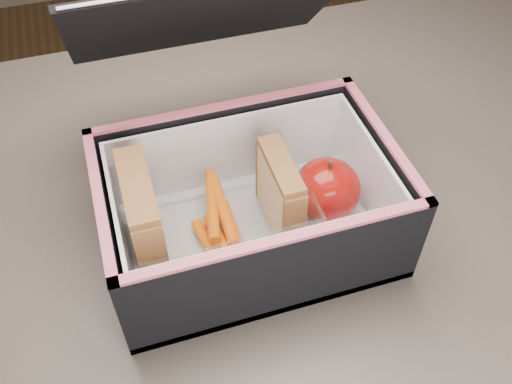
{
  "coord_description": "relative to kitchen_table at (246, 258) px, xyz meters",
  "views": [
    {
      "loc": [
        -0.12,
        -0.41,
        1.26
      ],
      "look_at": [
        0.01,
        -0.03,
        0.81
      ],
      "focal_mm": 40.0,
      "sensor_mm": 36.0,
      "label": 1
    }
  ],
  "objects": [
    {
      "name": "sandwich_right",
      "position": [
        0.03,
        -0.04,
        0.15
      ],
      "size": [
        0.02,
        0.09,
        0.1
      ],
      "color": "beige",
      "rests_on": "plastic_tub"
    },
    {
      "name": "lunch_bag",
      "position": [
        -0.0,
        -0.03,
        0.16
      ],
      "size": [
        0.3,
        0.33,
        0.26
      ],
      "color": "black",
      "rests_on": "kitchen_table"
    },
    {
      "name": "red_apple",
      "position": [
        0.08,
        -0.04,
        0.15
      ],
      "size": [
        0.08,
        0.08,
        0.08
      ],
      "rotation": [
        0.0,
        0.0,
        0.04
      ],
      "color": "#82000B",
      "rests_on": "paper_napkin"
    },
    {
      "name": "carrot_sticks",
      "position": [
        -0.04,
        -0.05,
        0.12
      ],
      "size": [
        0.05,
        0.15,
        0.03
      ],
      "color": "#D53C04",
      "rests_on": "plastic_tub"
    },
    {
      "name": "kitchen_table",
      "position": [
        0.0,
        0.0,
        0.0
      ],
      "size": [
        1.2,
        0.8,
        0.75
      ],
      "color": "brown",
      "rests_on": "ground"
    },
    {
      "name": "sandwich_left",
      "position": [
        -0.11,
        -0.04,
        0.16
      ],
      "size": [
        0.03,
        0.1,
        0.11
      ],
      "color": "beige",
      "rests_on": "plastic_tub"
    },
    {
      "name": "plastic_tub",
      "position": [
        -0.04,
        -0.04,
        0.14
      ],
      "size": [
        0.19,
        0.14,
        0.08
      ],
      "primitive_type": null,
      "color": "white",
      "rests_on": "lunch_bag"
    },
    {
      "name": "paper_napkin",
      "position": [
        0.08,
        -0.03,
        0.11
      ],
      "size": [
        0.1,
        0.1,
        0.01
      ],
      "primitive_type": "cube",
      "rotation": [
        0.0,
        0.0,
        0.29
      ],
      "color": "white",
      "rests_on": "lunch_bag"
    }
  ]
}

